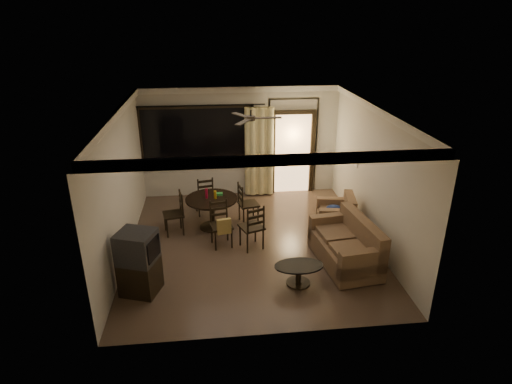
{
  "coord_description": "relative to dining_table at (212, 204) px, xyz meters",
  "views": [
    {
      "loc": [
        -0.75,
        -7.79,
        4.45
      ],
      "look_at": [
        0.12,
        0.2,
        1.08
      ],
      "focal_mm": 30.0,
      "sensor_mm": 36.0,
      "label": 1
    }
  ],
  "objects": [
    {
      "name": "dining_chair_west",
      "position": [
        -0.82,
        -0.18,
        -0.28
      ],
      "size": [
        0.5,
        0.5,
        0.95
      ],
      "rotation": [
        0.0,
        0.0,
        -1.36
      ],
      "color": "black",
      "rests_on": "ground"
    },
    {
      "name": "tv_cabinet",
      "position": [
        -1.25,
        -2.27,
        0.01
      ],
      "size": [
        0.74,
        0.7,
        1.15
      ],
      "rotation": [
        0.0,
        0.0,
        -0.33
      ],
      "color": "black",
      "rests_on": "ground"
    },
    {
      "name": "room_shell",
      "position": [
        1.39,
        0.95,
        1.27
      ],
      "size": [
        5.5,
        6.7,
        5.5
      ],
      "color": "beige",
      "rests_on": "ground"
    },
    {
      "name": "dining_chair_east",
      "position": [
        0.82,
        0.18,
        -0.28
      ],
      "size": [
        0.5,
        0.5,
        0.95
      ],
      "rotation": [
        0.0,
        0.0,
        1.78
      ],
      "color": "black",
      "rests_on": "ground"
    },
    {
      "name": "armchair",
      "position": [
        2.74,
        -0.39,
        -0.24
      ],
      "size": [
        0.9,
        0.9,
        0.78
      ],
      "rotation": [
        0.0,
        0.0,
        -0.17
      ],
      "color": "#432C1F",
      "rests_on": "ground"
    },
    {
      "name": "coffee_table",
      "position": [
        1.48,
        -2.34,
        -0.31
      ],
      "size": [
        0.87,
        0.52,
        0.38
      ],
      "rotation": [
        0.0,
        0.0,
        0.19
      ],
      "color": "black",
      "rests_on": "ground"
    },
    {
      "name": "sofa",
      "position": [
        2.54,
        -1.77,
        -0.21
      ],
      "size": [
        1.08,
        1.75,
        0.88
      ],
      "rotation": [
        0.0,
        0.0,
        0.13
      ],
      "color": "#432C1F",
      "rests_on": "ground"
    },
    {
      "name": "dining_table",
      "position": [
        0.0,
        0.0,
        0.0
      ],
      "size": [
        1.14,
        1.14,
        0.93
      ],
      "rotation": [
        0.0,
        0.0,
        0.21
      ],
      "color": "black",
      "rests_on": "ground"
    },
    {
      "name": "dining_chair_south",
      "position": [
        0.18,
        -0.84,
        -0.26
      ],
      "size": [
        0.5,
        0.54,
        0.95
      ],
      "rotation": [
        0.0,
        0.0,
        0.21
      ],
      "color": "black",
      "rests_on": "ground"
    },
    {
      "name": "dining_chair_north",
      "position": [
        -0.17,
        0.77,
        -0.28
      ],
      "size": [
        0.5,
        0.5,
        0.95
      ],
      "rotation": [
        0.0,
        0.0,
        3.35
      ],
      "color": "black",
      "rests_on": "ground"
    },
    {
      "name": "side_chair",
      "position": [
        0.79,
        -0.99,
        -0.27
      ],
      "size": [
        0.56,
        0.56,
        0.98
      ],
      "rotation": [
        0.0,
        0.0,
        3.5
      ],
      "color": "black",
      "rests_on": "ground"
    },
    {
      "name": "ground",
      "position": [
        0.79,
        -0.83,
        -0.56
      ],
      "size": [
        5.5,
        5.5,
        0.0
      ],
      "primitive_type": "plane",
      "color": "#7F6651",
      "rests_on": "ground"
    }
  ]
}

